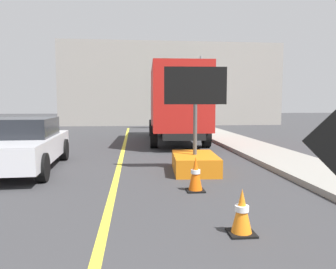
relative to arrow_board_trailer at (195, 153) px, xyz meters
The scene contains 8 objects.
lane_center_stripe 3.38m from the arrow_board_trailer, 126.69° to the right, with size 0.14×36.00×0.01m, color yellow.
arrow_board_trailer is the anchor object (origin of this frame).
box_truck 6.82m from the arrow_board_trailer, 87.08° to the left, with size 2.61×7.62×3.34m.
pickup_car 4.66m from the arrow_board_trailer, behind, with size 2.17×4.51×1.38m.
highway_guide_sign 14.57m from the arrow_board_trailer, 80.95° to the left, with size 2.78×0.37×5.00m.
far_building_block 22.71m from the arrow_board_trailer, 86.07° to the left, with size 18.09×9.33×6.69m, color gray.
traffic_cone_near_sign 4.13m from the arrow_board_trailer, 91.68° to the right, with size 0.36×0.36×0.63m.
traffic_cone_mid_lane 1.93m from the arrow_board_trailer, 100.11° to the right, with size 0.36×0.36×0.71m.
Camera 1 is at (0.45, 0.37, 1.77)m, focal length 35.05 mm.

